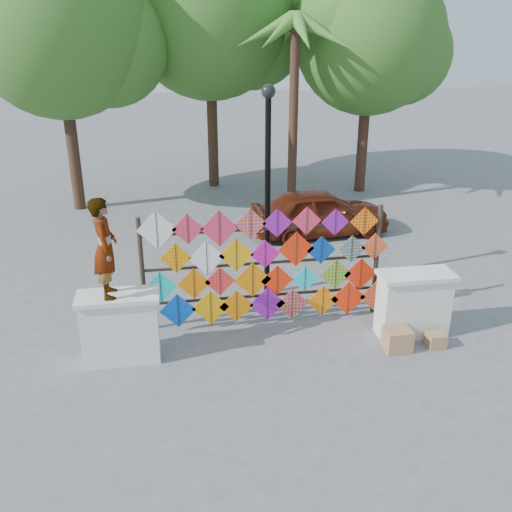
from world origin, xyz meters
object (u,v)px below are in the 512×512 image
Objects in this scene: sedan at (320,212)px; lamppost at (268,174)px; kite_rack at (266,267)px; vendor_woman at (105,248)px.

lamppost reaches higher than sedan.
lamppost reaches higher than kite_rack.
sedan is at bearing -46.46° from vendor_woman.
lamppost is (0.25, 1.28, 1.50)m from kite_rack.
lamppost is (3.12, 2.20, 0.55)m from vendor_woman.
kite_rack is at bearing 148.71° from sedan.
kite_rack is 5.29m from sedan.
vendor_woman is 3.85m from lamppost.
kite_rack is at bearing -75.59° from vendor_woman.
vendor_woman is at bearing -144.78° from lamppost.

